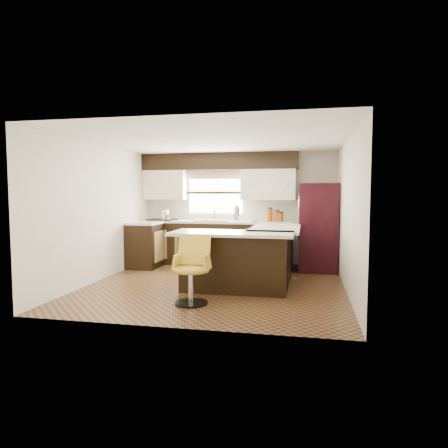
% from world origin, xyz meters
% --- Properties ---
extents(floor, '(4.40, 4.40, 0.00)m').
position_xyz_m(floor, '(0.00, 0.00, 0.00)').
color(floor, '#49301A').
rests_on(floor, ground).
extents(ceiling, '(4.40, 4.40, 0.00)m').
position_xyz_m(ceiling, '(0.00, 0.00, 2.40)').
color(ceiling, silver).
rests_on(ceiling, wall_back).
extents(wall_back, '(4.40, 0.00, 4.40)m').
position_xyz_m(wall_back, '(0.00, 2.20, 1.20)').
color(wall_back, beige).
rests_on(wall_back, floor).
extents(wall_front, '(4.40, 0.00, 4.40)m').
position_xyz_m(wall_front, '(0.00, -2.20, 1.20)').
color(wall_front, beige).
rests_on(wall_front, floor).
extents(wall_left, '(0.00, 4.40, 4.40)m').
position_xyz_m(wall_left, '(-2.10, 0.00, 1.20)').
color(wall_left, beige).
rests_on(wall_left, floor).
extents(wall_right, '(0.00, 4.40, 4.40)m').
position_xyz_m(wall_right, '(2.10, 0.00, 1.20)').
color(wall_right, beige).
rests_on(wall_right, floor).
extents(base_cab_back, '(3.30, 0.60, 0.90)m').
position_xyz_m(base_cab_back, '(-0.45, 1.90, 0.45)').
color(base_cab_back, black).
rests_on(base_cab_back, floor).
extents(base_cab_left, '(0.60, 0.70, 0.90)m').
position_xyz_m(base_cab_left, '(-1.80, 1.25, 0.45)').
color(base_cab_left, black).
rests_on(base_cab_left, floor).
extents(counter_back, '(3.30, 0.60, 0.04)m').
position_xyz_m(counter_back, '(-0.45, 1.90, 0.92)').
color(counter_back, silver).
rests_on(counter_back, base_cab_back).
extents(counter_left, '(0.60, 0.70, 0.04)m').
position_xyz_m(counter_left, '(-1.80, 1.25, 0.92)').
color(counter_left, silver).
rests_on(counter_left, base_cab_left).
extents(soffit, '(3.40, 0.35, 0.36)m').
position_xyz_m(soffit, '(-0.40, 2.03, 2.22)').
color(soffit, black).
rests_on(soffit, wall_back).
extents(upper_cab_left, '(0.94, 0.35, 0.64)m').
position_xyz_m(upper_cab_left, '(-1.62, 2.03, 1.72)').
color(upper_cab_left, beige).
rests_on(upper_cab_left, wall_back).
extents(upper_cab_right, '(1.14, 0.35, 0.64)m').
position_xyz_m(upper_cab_right, '(0.68, 2.03, 1.72)').
color(upper_cab_right, beige).
rests_on(upper_cab_right, wall_back).
extents(window_pane, '(1.20, 0.02, 0.90)m').
position_xyz_m(window_pane, '(-0.50, 2.18, 1.55)').
color(window_pane, white).
rests_on(window_pane, wall_back).
extents(valance, '(1.30, 0.06, 0.18)m').
position_xyz_m(valance, '(-0.50, 2.14, 1.94)').
color(valance, '#D19B93').
rests_on(valance, wall_back).
extents(sink, '(0.75, 0.45, 0.03)m').
position_xyz_m(sink, '(-0.50, 1.88, 0.96)').
color(sink, '#B2B2B7').
rests_on(sink, counter_back).
extents(dishwasher, '(0.58, 0.03, 0.78)m').
position_xyz_m(dishwasher, '(0.55, 1.61, 0.43)').
color(dishwasher, black).
rests_on(dishwasher, floor).
extents(cooktop, '(0.58, 0.50, 0.02)m').
position_xyz_m(cooktop, '(-1.65, 1.88, 0.96)').
color(cooktop, black).
rests_on(cooktop, counter_back).
extents(peninsula_long, '(0.60, 1.95, 0.90)m').
position_xyz_m(peninsula_long, '(0.90, 0.62, 0.45)').
color(peninsula_long, black).
rests_on(peninsula_long, floor).
extents(peninsula_return, '(1.65, 0.60, 0.90)m').
position_xyz_m(peninsula_return, '(0.38, -0.35, 0.45)').
color(peninsula_return, black).
rests_on(peninsula_return, floor).
extents(counter_pen_long, '(0.84, 1.95, 0.04)m').
position_xyz_m(counter_pen_long, '(0.95, 0.62, 0.92)').
color(counter_pen_long, silver).
rests_on(counter_pen_long, peninsula_long).
extents(counter_pen_return, '(1.89, 0.84, 0.04)m').
position_xyz_m(counter_pen_return, '(0.35, -0.44, 0.92)').
color(counter_pen_return, silver).
rests_on(counter_pen_return, peninsula_return).
extents(refrigerator, '(0.74, 0.71, 1.73)m').
position_xyz_m(refrigerator, '(1.71, 1.60, 0.87)').
color(refrigerator, black).
rests_on(refrigerator, floor).
extents(bar_chair, '(0.51, 0.51, 0.94)m').
position_xyz_m(bar_chair, '(-0.08, -1.21, 0.47)').
color(bar_chair, gold).
rests_on(bar_chair, floor).
extents(kettle, '(0.19, 0.19, 0.25)m').
position_xyz_m(kettle, '(-1.57, 1.88, 1.10)').
color(kettle, silver).
rests_on(kettle, cooktop).
extents(percolator, '(0.13, 0.13, 0.30)m').
position_xyz_m(percolator, '(0.02, 1.90, 1.10)').
color(percolator, silver).
rests_on(percolator, counter_back).
extents(mixing_bowl, '(0.29, 0.29, 0.06)m').
position_xyz_m(mixing_bowl, '(0.40, 1.90, 0.98)').
color(mixing_bowl, white).
rests_on(mixing_bowl, counter_back).
extents(canister_large, '(0.13, 0.13, 0.27)m').
position_xyz_m(canister_large, '(0.72, 1.92, 1.08)').
color(canister_large, '#8E3E0C').
rests_on(canister_large, counter_back).
extents(canister_med, '(0.12, 0.12, 0.22)m').
position_xyz_m(canister_med, '(0.87, 1.92, 1.05)').
color(canister_med, '#8E3E0C').
rests_on(canister_med, counter_back).
extents(canister_small, '(0.12, 0.12, 0.18)m').
position_xyz_m(canister_small, '(0.94, 1.92, 1.04)').
color(canister_small, '#8E3E0C').
rests_on(canister_small, counter_back).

